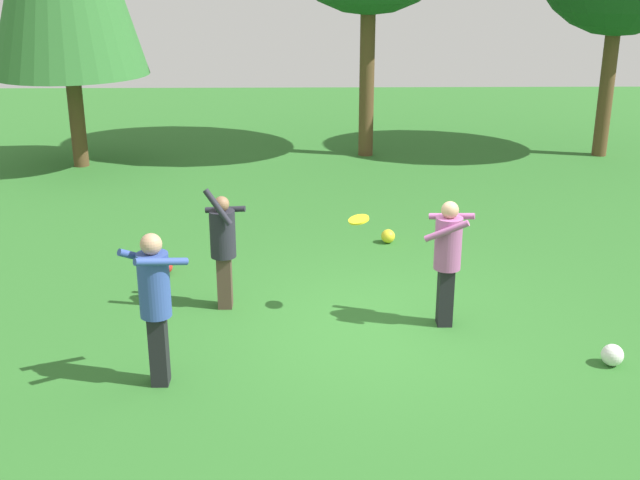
# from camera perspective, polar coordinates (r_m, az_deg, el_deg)

# --- Properties ---
(ground_plane) EXTENTS (40.00, 40.00, 0.00)m
(ground_plane) POSITION_cam_1_polar(r_m,az_deg,el_deg) (10.41, 4.14, -6.06)
(ground_plane) COLOR #2D6B28
(person_thrower) EXTENTS (0.55, 0.54, 1.72)m
(person_thrower) POSITION_cam_1_polar(r_m,az_deg,el_deg) (10.65, -6.91, -0.18)
(person_thrower) COLOR #4C382D
(person_thrower) RESTS_ON ground_plane
(person_catcher) EXTENTS (0.68, 0.63, 1.65)m
(person_catcher) POSITION_cam_1_polar(r_m,az_deg,el_deg) (10.16, 9.07, -0.92)
(person_catcher) COLOR black
(person_catcher) RESTS_ON ground_plane
(person_bystander) EXTENTS (0.77, 0.75, 1.76)m
(person_bystander) POSITION_cam_1_polar(r_m,az_deg,el_deg) (8.78, -11.67, -3.95)
(person_bystander) COLOR black
(person_bystander) RESTS_ON ground_plane
(frisbee) EXTENTS (0.37, 0.37, 0.09)m
(frisbee) POSITION_cam_1_polar(r_m,az_deg,el_deg) (10.26, 2.77, 1.46)
(frisbee) COLOR yellow
(ball_yellow) EXTENTS (0.23, 0.23, 0.23)m
(ball_yellow) POSITION_cam_1_polar(r_m,az_deg,el_deg) (13.31, 4.86, 0.27)
(ball_yellow) COLOR yellow
(ball_yellow) RESTS_ON ground_plane
(ball_red) EXTENTS (0.22, 0.22, 0.22)m
(ball_red) POSITION_cam_1_polar(r_m,az_deg,el_deg) (12.20, -10.95, -1.87)
(ball_red) COLOR red
(ball_red) RESTS_ON ground_plane
(ball_white) EXTENTS (0.26, 0.26, 0.26)m
(ball_white) POSITION_cam_1_polar(r_m,az_deg,el_deg) (9.96, 20.08, -7.70)
(ball_white) COLOR white
(ball_white) RESTS_ON ground_plane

